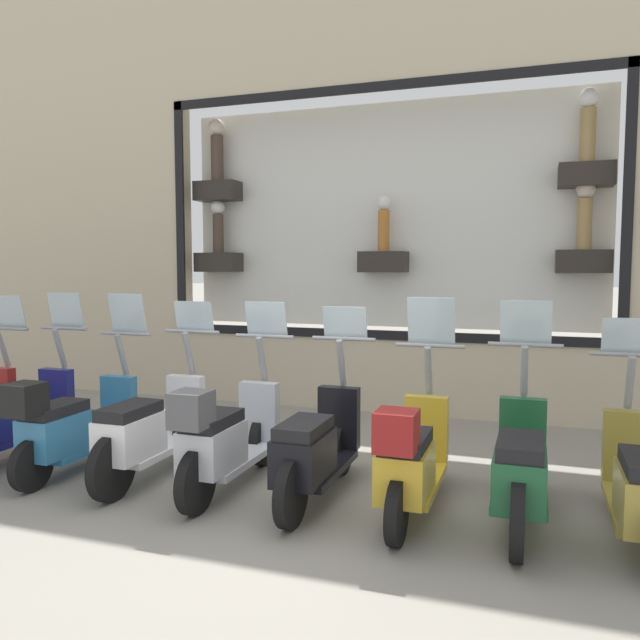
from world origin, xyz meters
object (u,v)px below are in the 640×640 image
object	(u,v)px
scooter_green_1	(520,469)
scooter_white_5	(149,432)
scooter_navy_7	(11,419)
scooter_silver_4	(225,438)
scooter_black_3	(316,450)
scooter_yellow_2	(411,459)
scooter_teal_6	(71,425)

from	to	relation	value
scooter_green_1	scooter_white_5	size ratio (longest dim) A/B	1.00
scooter_white_5	scooter_navy_7	xyz separation A→B (m)	(-0.00, 1.60, -0.01)
scooter_silver_4	scooter_black_3	bearing A→B (deg)	-85.69
scooter_silver_4	scooter_white_5	distance (m)	0.80
scooter_yellow_2	scooter_teal_6	xyz separation A→B (m)	(-0.00, 3.20, -0.00)
scooter_silver_4	scooter_navy_7	world-z (taller)	scooter_navy_7
scooter_black_3	scooter_navy_7	distance (m)	3.20
scooter_silver_4	scooter_white_5	bearing A→B (deg)	85.50
scooter_black_3	scooter_teal_6	distance (m)	2.40
scooter_yellow_2	scooter_teal_6	bearing A→B (deg)	90.04
scooter_yellow_2	scooter_silver_4	world-z (taller)	scooter_yellow_2
scooter_green_1	scooter_silver_4	distance (m)	2.40
scooter_navy_7	scooter_black_3	bearing A→B (deg)	-90.03
scooter_black_3	scooter_white_5	distance (m)	1.60
scooter_green_1	scooter_yellow_2	size ratio (longest dim) A/B	1.01
scooter_green_1	scooter_teal_6	world-z (taller)	scooter_teal_6
scooter_yellow_2	scooter_white_5	xyz separation A→B (m)	(0.07, 2.40, -0.02)
scooter_yellow_2	scooter_silver_4	size ratio (longest dim) A/B	0.99
scooter_silver_4	scooter_white_5	world-z (taller)	scooter_silver_4
scooter_yellow_2	scooter_teal_6	distance (m)	3.20
scooter_green_1	scooter_white_5	xyz separation A→B (m)	(-0.00, 3.20, 0.00)
scooter_green_1	scooter_navy_7	distance (m)	4.80
scooter_yellow_2	scooter_black_3	distance (m)	0.80
scooter_green_1	scooter_yellow_2	distance (m)	0.80
scooter_black_3	scooter_silver_4	world-z (taller)	scooter_silver_4
scooter_green_1	scooter_black_3	bearing A→B (deg)	90.13
scooter_silver_4	scooter_white_5	xyz separation A→B (m)	(0.06, 0.80, -0.03)
scooter_black_3	scooter_silver_4	bearing A→B (deg)	94.31
scooter_green_1	scooter_silver_4	size ratio (longest dim) A/B	1.00
scooter_yellow_2	scooter_white_5	distance (m)	2.40
scooter_white_5	scooter_teal_6	distance (m)	0.80
scooter_green_1	scooter_navy_7	xyz separation A→B (m)	(-0.00, 4.80, -0.01)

